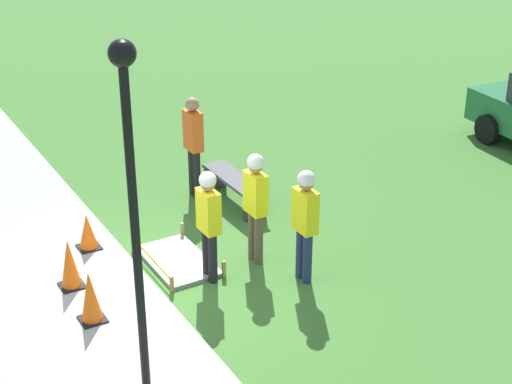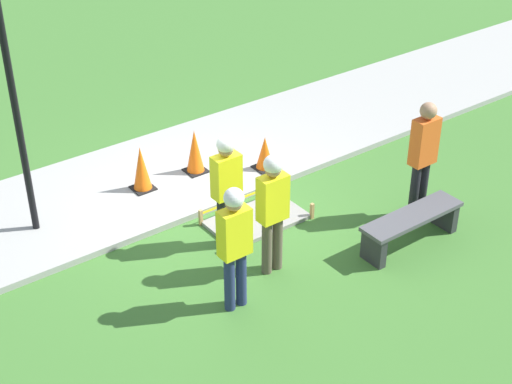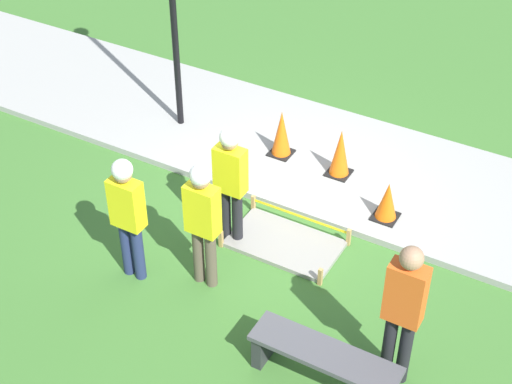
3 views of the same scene
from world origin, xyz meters
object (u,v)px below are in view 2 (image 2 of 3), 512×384
(traffic_cone_sidewalk_edge, at_px, (141,169))
(worker_supervisor, at_px, (273,204))
(traffic_cone_near_patch, at_px, (265,153))
(traffic_cone_far_patch, at_px, (195,151))
(park_bench, at_px, (412,224))
(worker_assistant, at_px, (227,182))
(lamppost_near, at_px, (5,51))
(bystander_in_orange_shirt, at_px, (423,153))
(worker_trainee, at_px, (235,239))

(traffic_cone_sidewalk_edge, distance_m, worker_supervisor, 2.88)
(traffic_cone_near_patch, relative_size, traffic_cone_far_patch, 0.77)
(traffic_cone_sidewalk_edge, xyz_separation_m, worker_supervisor, (-0.43, 2.78, 0.60))
(park_bench, xyz_separation_m, worker_assistant, (2.09, -1.56, 0.68))
(traffic_cone_near_patch, height_order, lamppost_near, lamppost_near)
(traffic_cone_far_patch, distance_m, bystander_in_orange_shirt, 3.66)
(traffic_cone_far_patch, xyz_separation_m, traffic_cone_sidewalk_edge, (0.97, -0.03, -0.00))
(worker_trainee, height_order, bystander_in_orange_shirt, bystander_in_orange_shirt)
(park_bench, relative_size, worker_assistant, 0.95)
(worker_supervisor, xyz_separation_m, worker_trainee, (0.84, 0.33, -0.01))
(traffic_cone_near_patch, xyz_separation_m, park_bench, (-0.44, 2.86, -0.03))
(worker_supervisor, bearing_deg, traffic_cone_far_patch, -101.20)
(traffic_cone_far_patch, xyz_separation_m, worker_supervisor, (0.54, 2.75, 0.59))
(worker_assistant, bearing_deg, traffic_cone_near_patch, -141.87)
(park_bench, relative_size, worker_supervisor, 0.93)
(traffic_cone_near_patch, height_order, worker_assistant, worker_assistant)
(traffic_cone_near_patch, bearing_deg, park_bench, 98.79)
(traffic_cone_sidewalk_edge, relative_size, worker_supervisor, 0.42)
(lamppost_near, bearing_deg, park_bench, 140.41)
(worker_trainee, bearing_deg, bystander_in_orange_shirt, -178.31)
(traffic_cone_far_patch, relative_size, bystander_in_orange_shirt, 0.40)
(worker_trainee, distance_m, lamppost_near, 3.83)
(park_bench, xyz_separation_m, worker_supervisor, (1.96, -0.70, 0.71))
(worker_assistant, height_order, bystander_in_orange_shirt, bystander_in_orange_shirt)
(traffic_cone_sidewalk_edge, bearing_deg, worker_trainee, 82.34)
(park_bench, bearing_deg, worker_trainee, -7.51)
(park_bench, xyz_separation_m, bystander_in_orange_shirt, (-0.63, -0.47, 0.73))
(traffic_cone_sidewalk_edge, distance_m, worker_trainee, 3.20)
(traffic_cone_sidewalk_edge, relative_size, lamppost_near, 0.18)
(bystander_in_orange_shirt, distance_m, lamppost_near, 5.93)
(traffic_cone_sidewalk_edge, relative_size, park_bench, 0.45)
(traffic_cone_sidewalk_edge, height_order, lamppost_near, lamppost_near)
(traffic_cone_near_patch, distance_m, worker_trainee, 3.49)
(traffic_cone_near_patch, relative_size, bystander_in_orange_shirt, 0.31)
(traffic_cone_far_patch, xyz_separation_m, lamppost_near, (2.77, -0.01, 2.36))
(traffic_cone_sidewalk_edge, bearing_deg, traffic_cone_far_patch, 178.07)
(traffic_cone_near_patch, bearing_deg, traffic_cone_far_patch, -31.58)
(traffic_cone_far_patch, height_order, worker_supervisor, worker_supervisor)
(traffic_cone_near_patch, height_order, park_bench, traffic_cone_near_patch)
(park_bench, bearing_deg, worker_supervisor, -19.71)
(traffic_cone_sidewalk_edge, xyz_separation_m, worker_trainee, (0.42, 3.12, 0.58))
(traffic_cone_far_patch, height_order, worker_assistant, worker_assistant)
(traffic_cone_far_patch, bearing_deg, bystander_in_orange_shirt, 124.35)
(worker_supervisor, height_order, worker_trainee, worker_supervisor)
(traffic_cone_far_patch, bearing_deg, park_bench, 112.24)
(worker_supervisor, xyz_separation_m, bystander_in_orange_shirt, (-2.58, 0.23, 0.01))
(traffic_cone_sidewalk_edge, bearing_deg, worker_supervisor, 98.69)
(traffic_cone_far_patch, relative_size, worker_trainee, 0.43)
(traffic_cone_near_patch, distance_m, park_bench, 2.89)
(worker_assistant, relative_size, bystander_in_orange_shirt, 0.93)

